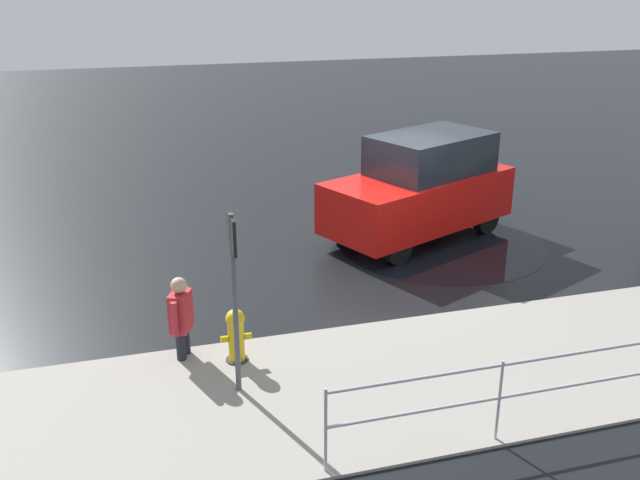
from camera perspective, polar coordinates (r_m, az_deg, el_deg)
ground_plane at (r=13.54m, az=5.61°, el=-1.15°), size 60.00×60.00×0.00m
kerb_strip at (r=10.15m, az=14.32°, el=-9.58°), size 24.00×3.20×0.04m
moving_hatchback at (r=14.22m, az=8.11°, el=4.19°), size 4.25×3.14×2.06m
fire_hydrant at (r=9.78m, az=-6.73°, el=-7.69°), size 0.42×0.31×0.80m
pedestrian at (r=9.86m, az=-11.07°, el=-5.84°), size 0.37×0.53×1.22m
sign_post at (r=8.60m, az=-6.91°, el=-3.10°), size 0.07×0.44×2.40m
puddle_patch at (r=14.21m, az=9.63°, el=-0.27°), size 4.06×4.06×0.01m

